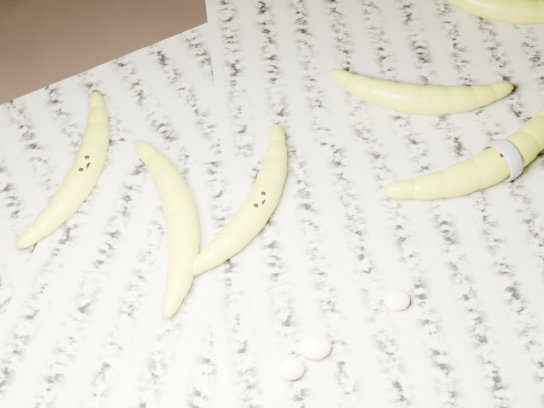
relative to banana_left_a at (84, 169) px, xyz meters
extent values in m
plane|color=black|center=(0.23, -0.12, -0.02)|extent=(3.00, 3.00, 0.00)
cube|color=#AAA692|center=(0.25, -0.09, -0.02)|extent=(0.90, 0.70, 0.01)
torus|color=white|center=(0.48, -0.08, 0.00)|extent=(0.02, 0.05, 0.05)
ellipsoid|color=#F4E6BD|center=(0.21, -0.26, -0.01)|extent=(0.03, 0.03, 0.02)
ellipsoid|color=#F4E6BD|center=(0.18, -0.28, -0.01)|extent=(0.03, 0.02, 0.02)
ellipsoid|color=#F4E6BD|center=(0.31, -0.23, -0.01)|extent=(0.03, 0.02, 0.02)
camera|label=1|loc=(0.11, -0.53, 0.72)|focal=50.00mm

